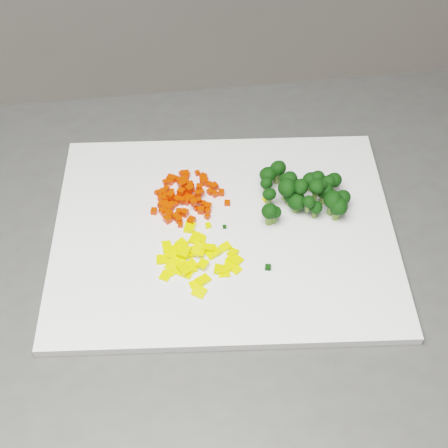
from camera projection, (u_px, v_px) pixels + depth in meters
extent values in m
cube|color=#434441|center=(229.00, 392.00, 1.23)|extent=(1.12, 0.82, 0.90)
cube|color=white|center=(224.00, 231.00, 0.90)|extent=(0.54, 0.45, 0.01)
cube|color=red|center=(193.00, 199.00, 0.93)|extent=(0.01, 0.01, 0.01)
cube|color=red|center=(168.00, 212.00, 0.91)|extent=(0.01, 0.01, 0.01)
cube|color=red|center=(179.00, 220.00, 0.90)|extent=(0.01, 0.01, 0.01)
cube|color=red|center=(196.00, 208.00, 0.92)|extent=(0.01, 0.01, 0.01)
cube|color=red|center=(191.00, 221.00, 0.90)|extent=(0.01, 0.01, 0.01)
cube|color=red|center=(183.00, 196.00, 0.93)|extent=(0.02, 0.02, 0.01)
cube|color=red|center=(169.00, 214.00, 0.91)|extent=(0.01, 0.01, 0.01)
cube|color=red|center=(189.00, 199.00, 0.93)|extent=(0.01, 0.01, 0.01)
cube|color=red|center=(167.00, 207.00, 0.92)|extent=(0.01, 0.01, 0.01)
cube|color=red|center=(165.00, 203.00, 0.92)|extent=(0.01, 0.01, 0.01)
cube|color=red|center=(154.00, 211.00, 0.91)|extent=(0.01, 0.01, 0.01)
cube|color=red|center=(166.00, 215.00, 0.91)|extent=(0.01, 0.01, 0.01)
cube|color=red|center=(172.00, 205.00, 0.92)|extent=(0.01, 0.01, 0.01)
cube|color=red|center=(183.00, 185.00, 0.95)|extent=(0.01, 0.01, 0.01)
cube|color=red|center=(208.00, 207.00, 0.92)|extent=(0.01, 0.01, 0.01)
cube|color=red|center=(170.00, 208.00, 0.92)|extent=(0.01, 0.01, 0.01)
cube|color=red|center=(168.00, 197.00, 0.93)|extent=(0.01, 0.01, 0.01)
cube|color=red|center=(175.00, 178.00, 0.96)|extent=(0.01, 0.01, 0.01)
cube|color=red|center=(161.00, 198.00, 0.93)|extent=(0.01, 0.01, 0.01)
cube|color=red|center=(186.00, 201.00, 0.93)|extent=(0.01, 0.01, 0.01)
cube|color=red|center=(192.00, 201.00, 0.93)|extent=(0.01, 0.01, 0.01)
cube|color=red|center=(199.00, 200.00, 0.92)|extent=(0.01, 0.01, 0.01)
cube|color=red|center=(170.00, 182.00, 0.95)|extent=(0.01, 0.01, 0.01)
cube|color=red|center=(162.00, 205.00, 0.92)|extent=(0.01, 0.01, 0.01)
cube|color=red|center=(182.00, 185.00, 0.94)|extent=(0.01, 0.01, 0.01)
cube|color=red|center=(172.00, 192.00, 0.94)|extent=(0.01, 0.01, 0.01)
cube|color=red|center=(185.00, 182.00, 0.95)|extent=(0.01, 0.01, 0.01)
cube|color=red|center=(181.00, 225.00, 0.90)|extent=(0.01, 0.01, 0.01)
cube|color=red|center=(166.00, 189.00, 0.94)|extent=(0.01, 0.01, 0.01)
cube|color=red|center=(208.00, 211.00, 0.91)|extent=(0.01, 0.01, 0.01)
cube|color=red|center=(183.00, 194.00, 0.94)|extent=(0.01, 0.01, 0.01)
cube|color=red|center=(221.00, 193.00, 0.94)|extent=(0.01, 0.01, 0.01)
cube|color=red|center=(184.00, 179.00, 0.96)|extent=(0.01, 0.01, 0.01)
cube|color=red|center=(186.00, 174.00, 0.96)|extent=(0.01, 0.01, 0.01)
cube|color=red|center=(176.00, 217.00, 0.91)|extent=(0.01, 0.01, 0.01)
cube|color=red|center=(215.00, 194.00, 0.94)|extent=(0.01, 0.01, 0.01)
cube|color=red|center=(197.00, 173.00, 0.97)|extent=(0.01, 0.01, 0.01)
cube|color=red|center=(170.00, 178.00, 0.96)|extent=(0.01, 0.01, 0.01)
cube|color=red|center=(186.00, 201.00, 0.93)|extent=(0.01, 0.01, 0.01)
cube|color=red|center=(171.00, 196.00, 0.92)|extent=(0.01, 0.01, 0.01)
cube|color=red|center=(168.00, 219.00, 0.90)|extent=(0.01, 0.01, 0.01)
cube|color=red|center=(171.00, 196.00, 0.92)|extent=(0.01, 0.01, 0.01)
cube|color=red|center=(167.00, 198.00, 0.93)|extent=(0.01, 0.01, 0.01)
cube|color=red|center=(188.00, 190.00, 0.93)|extent=(0.01, 0.01, 0.01)
cube|color=red|center=(202.00, 192.00, 0.93)|extent=(0.01, 0.01, 0.01)
cube|color=red|center=(203.00, 204.00, 0.92)|extent=(0.01, 0.01, 0.01)
cube|color=red|center=(203.00, 177.00, 0.96)|extent=(0.01, 0.01, 0.01)
cube|color=red|center=(181.00, 192.00, 0.92)|extent=(0.01, 0.01, 0.01)
cube|color=red|center=(198.00, 194.00, 0.92)|extent=(0.01, 0.01, 0.01)
cube|color=red|center=(210.00, 192.00, 0.94)|extent=(0.01, 0.01, 0.01)
cube|color=red|center=(189.00, 192.00, 0.94)|extent=(0.01, 0.01, 0.01)
cube|color=red|center=(194.00, 202.00, 0.91)|extent=(0.01, 0.01, 0.01)
cube|color=red|center=(205.00, 182.00, 0.95)|extent=(0.01, 0.01, 0.01)
cube|color=red|center=(184.00, 200.00, 0.93)|extent=(0.01, 0.01, 0.01)
cube|color=red|center=(162.00, 193.00, 0.94)|extent=(0.01, 0.01, 0.01)
cube|color=red|center=(163.00, 211.00, 0.91)|extent=(0.01, 0.01, 0.01)
cube|color=red|center=(185.00, 213.00, 0.91)|extent=(0.01, 0.01, 0.01)
cube|color=red|center=(209.00, 184.00, 0.95)|extent=(0.01, 0.01, 0.01)
cube|color=red|center=(207.00, 216.00, 0.91)|extent=(0.01, 0.01, 0.01)
cube|color=red|center=(190.00, 189.00, 0.93)|extent=(0.01, 0.01, 0.01)
cube|color=red|center=(185.00, 195.00, 0.93)|extent=(0.01, 0.01, 0.01)
cube|color=red|center=(187.00, 175.00, 0.96)|extent=(0.01, 0.01, 0.01)
cube|color=red|center=(190.00, 185.00, 0.94)|extent=(0.01, 0.01, 0.01)
cube|color=red|center=(213.00, 187.00, 0.94)|extent=(0.01, 0.01, 0.01)
cube|color=red|center=(166.00, 182.00, 0.95)|extent=(0.01, 0.01, 0.01)
cube|color=red|center=(164.00, 193.00, 0.94)|extent=(0.01, 0.01, 0.01)
cube|color=red|center=(184.00, 199.00, 0.93)|extent=(0.01, 0.01, 0.01)
cube|color=red|center=(175.00, 204.00, 0.92)|extent=(0.01, 0.01, 0.01)
cube|color=red|center=(157.00, 193.00, 0.94)|extent=(0.01, 0.01, 0.01)
cube|color=red|center=(166.00, 199.00, 0.93)|extent=(0.01, 0.01, 0.01)
cube|color=red|center=(201.00, 210.00, 0.91)|extent=(0.01, 0.01, 0.01)
cube|color=red|center=(178.00, 200.00, 0.93)|extent=(0.02, 0.02, 0.01)
cube|color=red|center=(214.00, 186.00, 0.94)|extent=(0.01, 0.01, 0.01)
cube|color=red|center=(173.00, 179.00, 0.96)|extent=(0.01, 0.01, 0.01)
cube|color=red|center=(182.00, 173.00, 0.97)|extent=(0.01, 0.01, 0.01)
cube|color=red|center=(171.00, 205.00, 0.92)|extent=(0.01, 0.01, 0.01)
cube|color=red|center=(182.00, 200.00, 0.92)|extent=(0.01, 0.01, 0.01)
cube|color=red|center=(204.00, 182.00, 0.95)|extent=(0.01, 0.01, 0.01)
cube|color=red|center=(179.00, 212.00, 0.91)|extent=(0.01, 0.01, 0.01)
cube|color=red|center=(179.00, 180.00, 0.95)|extent=(0.01, 0.01, 0.01)
cube|color=red|center=(199.00, 187.00, 0.93)|extent=(0.01, 0.01, 0.01)
cube|color=red|center=(203.00, 181.00, 0.95)|extent=(0.01, 0.01, 0.01)
cube|color=#FFE90D|center=(172.00, 264.00, 0.85)|extent=(0.02, 0.02, 0.01)
cube|color=#FFE90D|center=(195.00, 250.00, 0.87)|extent=(0.02, 0.02, 0.01)
cube|color=#FFE90D|center=(203.00, 264.00, 0.85)|extent=(0.02, 0.02, 0.01)
cube|color=#FFE90D|center=(212.00, 252.00, 0.87)|extent=(0.03, 0.03, 0.01)
cube|color=#FFE90D|center=(192.00, 264.00, 0.85)|extent=(0.02, 0.02, 0.01)
cube|color=#FFE90D|center=(222.00, 270.00, 0.85)|extent=(0.02, 0.02, 0.01)
cube|color=#FFE90D|center=(191.00, 268.00, 0.85)|extent=(0.02, 0.02, 0.01)
cube|color=#FFE90D|center=(233.00, 253.00, 0.87)|extent=(0.02, 0.02, 0.01)
cube|color=#FFE90D|center=(203.00, 280.00, 0.84)|extent=(0.02, 0.02, 0.01)
cube|color=#FFE90D|center=(226.00, 269.00, 0.85)|extent=(0.02, 0.02, 0.01)
cube|color=#FFE90D|center=(184.00, 252.00, 0.86)|extent=(0.02, 0.02, 0.01)
cube|color=#FFE90D|center=(187.00, 255.00, 0.86)|extent=(0.02, 0.02, 0.01)
cube|color=#FFE90D|center=(199.00, 252.00, 0.86)|extent=(0.02, 0.02, 0.01)
cube|color=#FFE90D|center=(196.00, 285.00, 0.83)|extent=(0.02, 0.02, 0.01)
cube|color=#FFE90D|center=(235.00, 260.00, 0.86)|extent=(0.03, 0.03, 0.01)
cube|color=#FFE90D|center=(199.00, 292.00, 0.82)|extent=(0.02, 0.02, 0.01)
cube|color=#FFE90D|center=(230.00, 264.00, 0.85)|extent=(0.02, 0.02, 0.01)
cube|color=#FFE90D|center=(208.00, 247.00, 0.87)|extent=(0.02, 0.02, 0.01)
cube|color=#FFE90D|center=(171.00, 252.00, 0.87)|extent=(0.02, 0.02, 0.01)
cube|color=#FFE90D|center=(200.00, 239.00, 0.88)|extent=(0.02, 0.02, 0.01)
cube|color=#FFE90D|center=(225.00, 247.00, 0.87)|extent=(0.02, 0.02, 0.01)
cube|color=#FFE90D|center=(182.00, 244.00, 0.88)|extent=(0.02, 0.02, 0.01)
cube|color=#FFE90D|center=(236.00, 270.00, 0.85)|extent=(0.02, 0.02, 0.01)
cube|color=#FFE90D|center=(176.00, 269.00, 0.85)|extent=(0.02, 0.02, 0.01)
cube|color=#FFE90D|center=(186.00, 271.00, 0.85)|extent=(0.03, 0.03, 0.01)
cube|color=#FFE90D|center=(235.00, 262.00, 0.86)|extent=(0.02, 0.02, 0.01)
cube|color=#FFE90D|center=(197.00, 249.00, 0.86)|extent=(0.02, 0.02, 0.01)
cube|color=#FFE90D|center=(162.00, 260.00, 0.86)|extent=(0.02, 0.02, 0.01)
cube|color=#FFE90D|center=(224.00, 272.00, 0.85)|extent=(0.02, 0.02, 0.01)
cube|color=#FFE90D|center=(167.00, 246.00, 0.87)|extent=(0.01, 0.02, 0.01)
cube|color=#FFE90D|center=(198.00, 250.00, 0.87)|extent=(0.02, 0.02, 0.01)
cube|color=#FFE90D|center=(184.00, 269.00, 0.84)|extent=(0.02, 0.02, 0.01)
cube|color=#FFE90D|center=(182.00, 249.00, 0.87)|extent=(0.02, 0.01, 0.01)
cube|color=#FFE90D|center=(196.00, 239.00, 0.88)|extent=(0.03, 0.03, 0.01)
cube|color=#FFE90D|center=(172.00, 269.00, 0.85)|extent=(0.02, 0.02, 0.01)
cube|color=#FFE90D|center=(179.00, 261.00, 0.86)|extent=(0.02, 0.02, 0.01)
cube|color=#FFE90D|center=(165.00, 276.00, 0.84)|extent=(0.02, 0.02, 0.01)
cube|color=#FFE90D|center=(190.00, 227.00, 0.90)|extent=(0.02, 0.02, 0.01)
cube|color=#FFE90D|center=(180.00, 247.00, 0.87)|extent=(0.02, 0.01, 0.01)
cube|color=#FFE90D|center=(208.00, 226.00, 0.90)|extent=(0.01, 0.01, 0.01)
cube|color=#FFE90D|center=(180.00, 200.00, 0.93)|extent=(0.01, 0.01, 0.01)
cube|color=black|center=(225.00, 227.00, 0.90)|extent=(0.01, 0.01, 0.00)
cube|color=black|center=(268.00, 267.00, 0.85)|extent=(0.01, 0.01, 0.01)
cube|color=#FFE90D|center=(265.00, 199.00, 0.93)|extent=(0.01, 0.01, 0.01)
cube|color=black|center=(215.00, 250.00, 0.87)|extent=(0.01, 0.01, 0.00)
cube|color=black|center=(185.00, 248.00, 0.87)|extent=(0.01, 0.01, 0.01)
cube|color=red|center=(227.00, 203.00, 0.93)|extent=(0.01, 0.01, 0.01)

